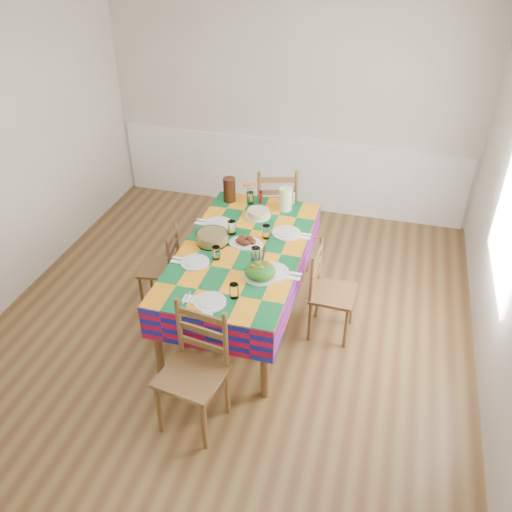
{
  "coord_description": "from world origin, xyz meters",
  "views": [
    {
      "loc": [
        1.28,
        -3.75,
        3.48
      ],
      "look_at": [
        0.23,
        0.11,
        0.78
      ],
      "focal_mm": 38.0,
      "sensor_mm": 36.0,
      "label": 1
    }
  ],
  "objects": [
    {
      "name": "pasta_bowl",
      "position": [
        -0.22,
        0.2,
        0.85
      ],
      "size": [
        0.29,
        0.29,
        0.11
      ],
      "color": "white",
      "rests_on": "dining_table"
    },
    {
      "name": "serving_utensils",
      "position": [
        0.27,
        0.06,
        0.8
      ],
      "size": [
        0.16,
        0.35,
        0.01
      ],
      "color": "black",
      "rests_on": "dining_table"
    },
    {
      "name": "setting_left_far",
      "position": [
        -0.21,
        0.47,
        0.82
      ],
      "size": [
        0.5,
        0.3,
        0.13
      ],
      "rotation": [
        0.0,
        0.0,
        1.57
      ],
      "color": "silver",
      "rests_on": "dining_table"
    },
    {
      "name": "name_card",
      "position": [
        0.08,
        -0.79,
        0.8
      ],
      "size": [
        0.09,
        0.03,
        0.02
      ],
      "primitive_type": "cube",
      "color": "silver",
      "rests_on": "dining_table"
    },
    {
      "name": "chair_left",
      "position": [
        -0.74,
        0.18,
        0.42
      ],
      "size": [
        0.41,
        0.43,
        0.85
      ],
      "rotation": [
        0.0,
        0.0,
        -1.41
      ],
      "color": "brown",
      "rests_on": "room"
    },
    {
      "name": "hot_sauce",
      "position": [
        0.01,
        1.05,
        0.86
      ],
      "size": [
        0.03,
        0.03,
        0.14
      ],
      "primitive_type": "cylinder",
      "color": "#AF0E0E",
      "rests_on": "dining_table"
    },
    {
      "name": "setting_left_near",
      "position": [
        -0.2,
        -0.12,
        0.82
      ],
      "size": [
        0.46,
        0.27,
        0.12
      ],
      "rotation": [
        0.0,
        0.0,
        1.57
      ],
      "color": "silver",
      "rests_on": "dining_table"
    },
    {
      "name": "cake",
      "position": [
        0.06,
        0.78,
        0.83
      ],
      "size": [
        0.25,
        0.25,
        0.07
      ],
      "color": "silver",
      "rests_on": "dining_table"
    },
    {
      "name": "dining_table",
      "position": [
        0.07,
        0.18,
        0.7
      ],
      "size": [
        1.1,
        2.04,
        0.79
      ],
      "color": "brown",
      "rests_on": "room"
    },
    {
      "name": "setting_near_head",
      "position": [
        0.11,
        -0.6,
        0.82
      ],
      "size": [
        0.42,
        0.28,
        0.13
      ],
      "color": "silver",
      "rests_on": "dining_table"
    },
    {
      "name": "setting_right_near",
      "position": [
        0.37,
        -0.07,
        0.82
      ],
      "size": [
        0.54,
        0.31,
        0.14
      ],
      "rotation": [
        0.0,
        0.0,
        -1.57
      ],
      "color": "silver",
      "rests_on": "dining_table"
    },
    {
      "name": "chair_far",
      "position": [
        0.09,
        1.46,
        0.52
      ],
      "size": [
        0.57,
        0.56,
        1.05
      ],
      "rotation": [
        0.0,
        0.0,
        3.44
      ],
      "color": "brown",
      "rests_on": "room"
    },
    {
      "name": "salad_platter",
      "position": [
        0.34,
        -0.19,
        0.84
      ],
      "size": [
        0.29,
        0.29,
        0.12
      ],
      "color": "silver",
      "rests_on": "dining_table"
    },
    {
      "name": "room",
      "position": [
        0.0,
        0.0,
        1.35
      ],
      "size": [
        4.58,
        5.08,
        2.78
      ],
      "color": "brown",
      "rests_on": "ground"
    },
    {
      "name": "chair_near",
      "position": [
        0.08,
        -1.11,
        0.51
      ],
      "size": [
        0.51,
        0.49,
        1.03
      ],
      "rotation": [
        0.0,
        0.0,
        -0.15
      ],
      "color": "brown",
      "rests_on": "room"
    },
    {
      "name": "meat_platter",
      "position": [
        0.09,
        0.26,
        0.82
      ],
      "size": [
        0.32,
        0.23,
        0.06
      ],
      "color": "silver",
      "rests_on": "dining_table"
    },
    {
      "name": "flower_vase",
      "position": [
        -0.09,
        1.02,
        0.89
      ],
      "size": [
        0.15,
        0.12,
        0.24
      ],
      "color": "white",
      "rests_on": "dining_table"
    },
    {
      "name": "chair_right",
      "position": [
        0.89,
        0.18,
        0.45
      ],
      "size": [
        0.4,
        0.42,
        0.92
      ],
      "rotation": [
        0.0,
        0.0,
        1.54
      ],
      "color": "brown",
      "rests_on": "room"
    },
    {
      "name": "tea_pitcher",
      "position": [
        -0.31,
        1.02,
        0.92
      ],
      "size": [
        0.13,
        0.13,
        0.26
      ],
      "primitive_type": "cylinder",
      "color": "black",
      "rests_on": "dining_table"
    },
    {
      "name": "green_pitcher",
      "position": [
        0.29,
        0.99,
        0.91
      ],
      "size": [
        0.14,
        0.14,
        0.23
      ],
      "primitive_type": "cylinder",
      "color": "#C7EBA6",
      "rests_on": "dining_table"
    },
    {
      "name": "setting_right_far",
      "position": [
        0.35,
        0.48,
        0.82
      ],
      "size": [
        0.51,
        0.29,
        0.13
      ],
      "rotation": [
        0.0,
        0.0,
        -1.57
      ],
      "color": "silver",
      "rests_on": "dining_table"
    },
    {
      "name": "wainscot",
      "position": [
        0.0,
        2.48,
        0.49
      ],
      "size": [
        4.41,
        0.06,
        0.92
      ],
      "color": "white",
      "rests_on": "room"
    }
  ]
}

